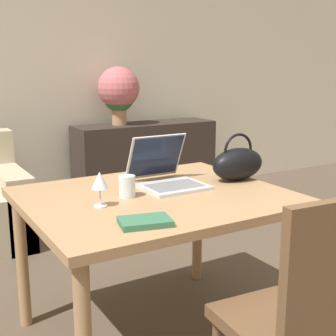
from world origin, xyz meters
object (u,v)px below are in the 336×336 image
(flower_vase, at_px, (119,91))
(drinking_glass, at_px, (127,186))
(wine_glass, at_px, (100,182))
(laptop, at_px, (165,172))
(handbag, at_px, (238,163))
(chair, at_px, (306,312))

(flower_vase, bearing_deg, drinking_glass, -113.93)
(wine_glass, xyz_separation_m, flower_vase, (1.10, 2.19, 0.24))
(laptop, distance_m, flower_vase, 2.13)
(wine_glass, xyz_separation_m, handbag, (0.81, 0.07, -0.02))
(flower_vase, bearing_deg, wine_glass, -116.72)
(drinking_glass, bearing_deg, flower_vase, 66.07)
(drinking_glass, height_order, wine_glass, wine_glass)
(laptop, bearing_deg, handbag, -16.33)
(chair, bearing_deg, flower_vase, 81.57)
(chair, distance_m, laptop, 1.03)
(handbag, bearing_deg, flower_vase, 82.09)
(drinking_glass, relative_size, flower_vase, 0.19)
(drinking_glass, xyz_separation_m, handbag, (0.64, -0.00, 0.04))
(wine_glass, bearing_deg, handbag, 5.07)
(laptop, height_order, flower_vase, flower_vase)
(flower_vase, bearing_deg, chair, -102.99)
(chair, xyz_separation_m, flower_vase, (0.69, 2.99, 0.58))
(chair, distance_m, wine_glass, 0.96)
(laptop, relative_size, wine_glass, 2.39)
(wine_glass, bearing_deg, laptop, 22.97)
(chair, xyz_separation_m, wine_glass, (-0.41, 0.80, 0.34))
(laptop, distance_m, handbag, 0.39)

